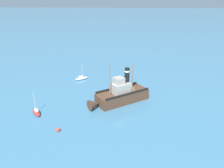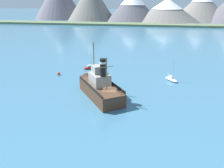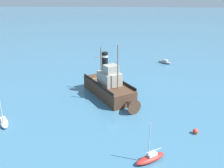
{
  "view_description": "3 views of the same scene",
  "coord_description": "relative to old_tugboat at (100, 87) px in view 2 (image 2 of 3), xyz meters",
  "views": [
    {
      "loc": [
        -50.99,
        1.72,
        23.79
      ],
      "look_at": [
        -0.09,
        3.88,
        3.48
      ],
      "focal_mm": 38.0,
      "sensor_mm": 36.0,
      "label": 1
    },
    {
      "loc": [
        6.77,
        -38.65,
        18.11
      ],
      "look_at": [
        -0.18,
        3.27,
        2.15
      ],
      "focal_mm": 38.0,
      "sensor_mm": 36.0,
      "label": 2
    },
    {
      "loc": [
        -6.38,
        40.93,
        17.39
      ],
      "look_at": [
        -2.53,
        -0.12,
        1.64
      ],
      "focal_mm": 38.0,
      "sensor_mm": 36.0,
      "label": 3
    }
  ],
  "objects": [
    {
      "name": "ground_plane",
      "position": [
        2.34,
        -1.97,
        -1.83
      ],
      "size": [
        600.0,
        600.0,
        0.0
      ],
      "primitive_type": "plane",
      "color": "teal"
    },
    {
      "name": "mountain_ridge",
      "position": [
        7.55,
        147.07,
        10.71
      ],
      "size": [
        182.96,
        63.28,
        31.9
      ],
      "color": "slate",
      "rests_on": "ground"
    },
    {
      "name": "shoreline_strip",
      "position": [
        2.34,
        114.99,
        -1.23
      ],
      "size": [
        240.0,
        12.0,
        1.2
      ],
      "primitive_type": "cube",
      "color": "#5B704C",
      "rests_on": "ground"
    },
    {
      "name": "old_tugboat",
      "position": [
        0.0,
        0.0,
        0.0
      ],
      "size": [
        10.99,
        13.75,
        9.9
      ],
      "color": "#4C3323",
      "rests_on": "ground"
    },
    {
      "name": "sailboat_red",
      "position": [
        -6.25,
        17.17,
        -1.4
      ],
      "size": [
        3.75,
        3.07,
        4.9
      ],
      "color": "#B22823",
      "rests_on": "ground"
    },
    {
      "name": "sailboat_white",
      "position": [
        14.05,
        11.07,
        -1.4
      ],
      "size": [
        3.13,
        3.72,
        4.9
      ],
      "color": "white",
      "rests_on": "ground"
    },
    {
      "name": "mooring_buoy",
      "position": [
        -12.53,
        11.01,
        -1.47
      ],
      "size": [
        0.73,
        0.73,
        0.73
      ],
      "primitive_type": "sphere",
      "color": "red",
      "rests_on": "ground"
    }
  ]
}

